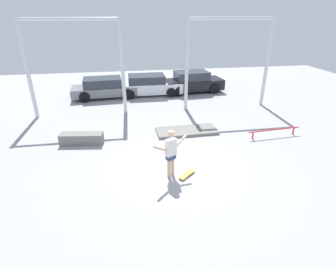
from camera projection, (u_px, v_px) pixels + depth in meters
ground_plane at (176, 166)px, 9.88m from camera, size 36.00×36.00×0.00m
skateboarder at (171, 151)px, 8.91m from camera, size 1.32×0.82×1.75m
skateboard at (187, 174)px, 9.27m from camera, size 0.72×0.67×0.08m
grind_box at (82, 139)px, 11.48m from camera, size 1.90×0.76×0.48m
manual_pad at (187, 131)px, 12.64m from camera, size 2.93×1.25×0.13m
grind_rail at (274, 131)px, 12.08m from camera, size 2.58×0.26×0.38m
canopy_support_left at (75, 58)px, 13.53m from camera, size 5.03×0.20×5.05m
canopy_support_right at (229, 55)px, 14.76m from camera, size 5.03×0.20×5.05m
parked_car_grey at (105, 88)px, 17.63m from camera, size 4.54×2.17×1.31m
parked_car_white at (149, 85)px, 18.20m from camera, size 4.50×1.98×1.37m
parked_car_black at (193, 82)px, 18.79m from camera, size 4.31×2.20×1.48m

